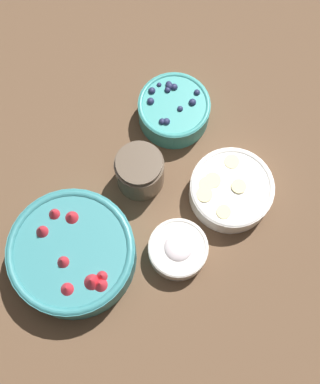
# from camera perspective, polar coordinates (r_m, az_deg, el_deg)

# --- Properties ---
(ground_plane) EXTENTS (4.00, 4.00, 0.00)m
(ground_plane) POSITION_cam_1_polar(r_m,az_deg,el_deg) (1.11, -6.42, -0.01)
(ground_plane) COLOR brown
(bowl_strawberries) EXTENTS (0.24, 0.24, 0.10)m
(bowl_strawberries) POSITION_cam_1_polar(r_m,az_deg,el_deg) (1.04, -9.31, -6.49)
(bowl_strawberries) COLOR teal
(bowl_strawberries) RESTS_ON ground_plane
(bowl_blueberries) EXTENTS (0.15, 0.15, 0.07)m
(bowl_blueberries) POSITION_cam_1_polar(r_m,az_deg,el_deg) (1.14, 1.49, 8.80)
(bowl_blueberries) COLOR teal
(bowl_blueberries) RESTS_ON ground_plane
(bowl_bananas) EXTENTS (0.17, 0.17, 0.06)m
(bowl_bananas) POSITION_cam_1_polar(r_m,az_deg,el_deg) (1.08, 7.59, 0.24)
(bowl_bananas) COLOR white
(bowl_bananas) RESTS_ON ground_plane
(bowl_cream) EXTENTS (0.12, 0.12, 0.05)m
(bowl_cream) POSITION_cam_1_polar(r_m,az_deg,el_deg) (1.05, 1.94, -6.11)
(bowl_cream) COLOR silver
(bowl_cream) RESTS_ON ground_plane
(jar_chocolate) EXTENTS (0.10, 0.10, 0.10)m
(jar_chocolate) POSITION_cam_1_polar(r_m,az_deg,el_deg) (1.07, -2.17, 2.18)
(jar_chocolate) COLOR brown
(jar_chocolate) RESTS_ON ground_plane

